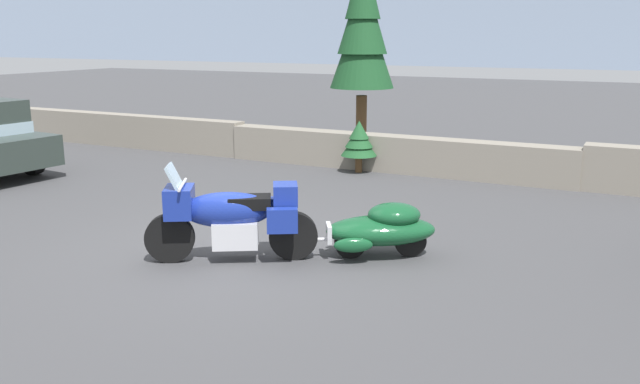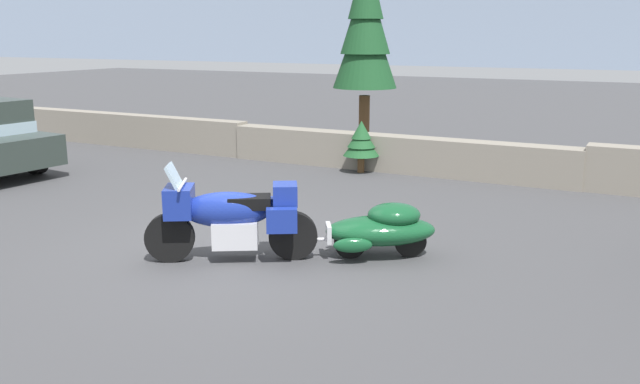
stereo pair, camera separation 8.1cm
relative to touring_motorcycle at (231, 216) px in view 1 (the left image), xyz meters
name	(u,v)px [view 1 (the left image)]	position (x,y,z in m)	size (l,w,h in m)	color
ground_plane	(228,253)	(-0.23, 0.23, -0.62)	(80.00, 80.00, 0.00)	#424244
stone_guard_wall	(408,153)	(0.15, 6.69, -0.19)	(24.00, 0.56, 0.91)	gray
touring_motorcycle	(231,216)	(0.00, 0.00, 0.00)	(2.06, 1.43, 1.33)	black
car_shaped_trailer	(381,228)	(1.75, 1.03, -0.21)	(2.08, 1.43, 0.76)	black
pine_tree_tall	(363,26)	(-1.79, 8.63, 2.57)	(1.61, 1.61, 5.10)	brown
pine_sapling_near	(359,140)	(-0.83, 6.26, 0.10)	(0.80, 0.80, 1.15)	brown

